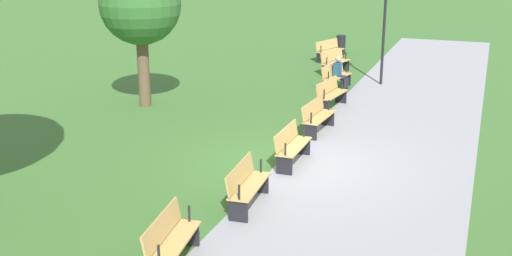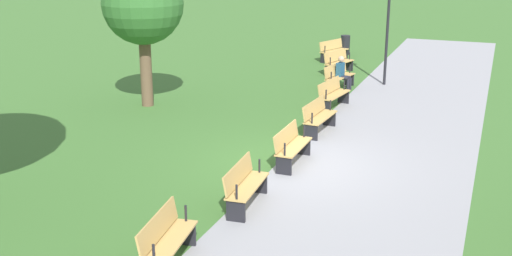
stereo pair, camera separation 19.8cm
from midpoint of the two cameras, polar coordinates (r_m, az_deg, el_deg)
name	(u,v)px [view 1 (the left image)]	position (r m, az deg, el deg)	size (l,w,h in m)	color
ground_plane	(294,164)	(15.13, 3.08, -3.28)	(120.00, 120.00, 0.00)	#3D6B2D
path_paving	(371,174)	(14.72, 10.04, -4.11)	(41.60, 4.48, 0.01)	#939399
bench_0	(329,50)	(27.98, 6.46, 7.06)	(1.67, 1.01, 0.89)	tan
bench_1	(334,62)	(25.34, 6.92, 6.01)	(1.67, 0.91, 0.89)	tan
bench_2	(335,76)	(22.69, 6.99, 4.73)	(1.67, 0.81, 0.89)	tan
bench_3	(331,94)	(20.07, 6.52, 3.13)	(1.66, 0.70, 0.89)	tan
bench_4	(317,116)	(17.49, 5.27, 1.09)	(1.63, 0.59, 0.89)	tan
bench_5	(291,145)	(15.00, 2.86, -1.58)	(1.60, 0.47, 0.89)	tan
bench_6	(246,185)	(12.65, -1.32, -5.16)	(1.63, 0.59, 0.89)	tan
bench_7	(170,240)	(10.57, -8.34, -10.03)	(1.66, 0.70, 0.89)	tan
person_seated	(340,71)	(22.63, 7.36, 5.12)	(0.41, 0.57, 1.20)	navy
tree_2	(140,5)	(20.06, -10.77, 10.91)	(2.54, 2.54, 4.53)	brown
lamp_post	(385,7)	(23.30, 11.43, 10.71)	(0.32, 0.32, 4.06)	black
trash_bin	(341,45)	(29.60, 7.53, 7.52)	(0.43, 0.43, 0.88)	black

